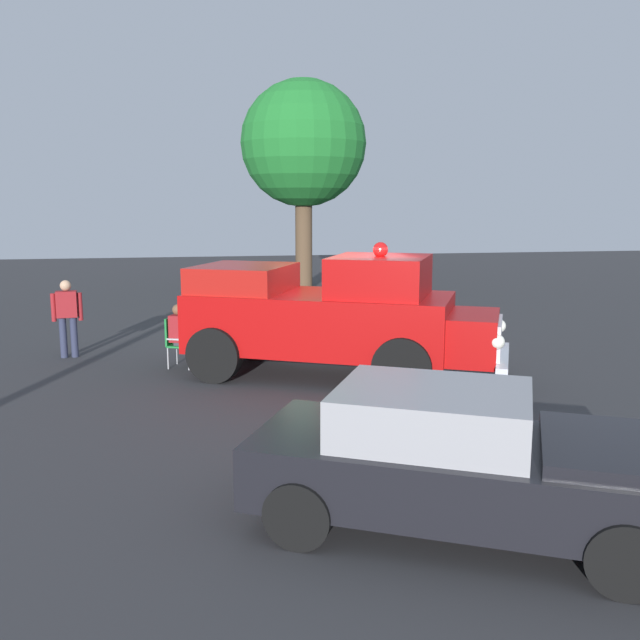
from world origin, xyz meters
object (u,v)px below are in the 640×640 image
classic_hot_rod (465,460)px  lawn_chair_by_car (406,315)px  lawn_chair_near_truck (176,338)px  oak_tree_right (303,145)px  vintage_fire_truck (332,315)px  spectator_seated (182,333)px  traffic_cone (260,326)px  spectator_standing (67,313)px

classic_hot_rod → lawn_chair_by_car: (-9.59, 2.41, -0.16)m
lawn_chair_near_truck → oak_tree_right: bearing=159.6°
vintage_fire_truck → classic_hot_rod: 6.38m
vintage_fire_truck → spectator_seated: bearing=-114.1°
traffic_cone → lawn_chair_by_car: bearing=78.8°
spectator_seated → oak_tree_right: bearing=160.2°
oak_tree_right → traffic_cone: size_ratio=12.41×
lawn_chair_by_car → spectator_seated: 5.67m
lawn_chair_near_truck → lawn_chair_by_car: 5.77m
vintage_fire_truck → spectator_standing: size_ratio=3.76×
oak_tree_right → traffic_cone: bearing=-15.2°
spectator_standing → vintage_fire_truck: bearing=63.4°
oak_tree_right → traffic_cone: 11.30m
vintage_fire_truck → traffic_cone: 4.14m
classic_hot_rod → oak_tree_right: (-19.99, 1.55, 4.71)m
spectator_seated → spectator_standing: size_ratio=0.77×
spectator_seated → spectator_standing: bearing=-119.4°
oak_tree_right → spectator_seated: bearing=-19.8°
lawn_chair_by_car → oak_tree_right: size_ratio=0.13×
lawn_chair_by_car → oak_tree_right: (-10.40, -0.86, 4.87)m
lawn_chair_by_car → spectator_standing: 7.78m
vintage_fire_truck → spectator_seated: size_ratio=4.88×
classic_hot_rod → lawn_chair_by_car: classic_hot_rod is taller
lawn_chair_near_truck → traffic_cone: size_ratio=1.61×
lawn_chair_near_truck → vintage_fire_truck: bearing=65.9°
traffic_cone → spectator_standing: bearing=-73.2°
spectator_standing → oak_tree_right: oak_tree_right is taller
spectator_seated → vintage_fire_truck: bearing=65.9°
lawn_chair_by_car → traffic_cone: size_ratio=1.61×
spectator_seated → oak_tree_right: size_ratio=0.16×
vintage_fire_truck → spectator_standing: (-2.63, -5.25, -0.23)m
classic_hot_rod → spectator_seated: 8.16m
vintage_fire_truck → spectator_seated: vintage_fire_truck is taller
classic_hot_rod → lawn_chair_near_truck: (-7.68, -3.03, -0.16)m
spectator_seated → spectator_standing: 2.80m
lawn_chair_near_truck → lawn_chair_by_car: same height
oak_tree_right → traffic_cone: oak_tree_right is taller
classic_hot_rod → traffic_cone: size_ratio=7.44×
spectator_standing → spectator_seated: bearing=60.6°
lawn_chair_near_truck → spectator_seated: bearing=66.7°
lawn_chair_by_car → lawn_chair_near_truck: bearing=-70.6°
spectator_standing → traffic_cone: size_ratio=2.64×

